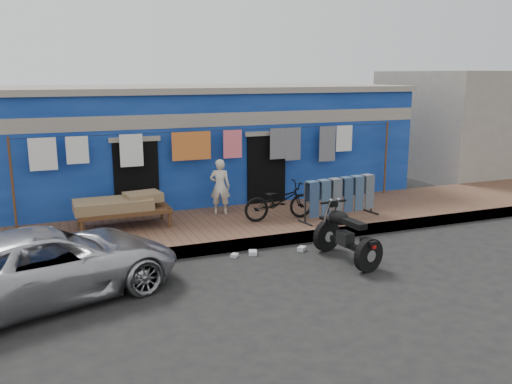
{
  "coord_description": "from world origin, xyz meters",
  "views": [
    {
      "loc": [
        -4.38,
        -8.85,
        3.72
      ],
      "look_at": [
        0.0,
        2.0,
        1.15
      ],
      "focal_mm": 38.0,
      "sensor_mm": 36.0,
      "label": 1
    }
  ],
  "objects_px": {
    "car": "(49,263)",
    "jeans_rack": "(340,197)",
    "charpoy": "(124,212)",
    "seated_person": "(220,186)",
    "bicycle": "(279,197)",
    "motorcycle": "(347,234)"
  },
  "relations": [
    {
      "from": "seated_person",
      "to": "charpoy",
      "type": "bearing_deg",
      "value": 31.69
    },
    {
      "from": "charpoy",
      "to": "jeans_rack",
      "type": "relative_size",
      "value": 1.0
    },
    {
      "from": "bicycle",
      "to": "motorcycle",
      "type": "height_order",
      "value": "bicycle"
    },
    {
      "from": "car",
      "to": "seated_person",
      "type": "height_order",
      "value": "seated_person"
    },
    {
      "from": "car",
      "to": "jeans_rack",
      "type": "xyz_separation_m",
      "value": [
        6.69,
        1.91,
        0.14
      ]
    },
    {
      "from": "car",
      "to": "bicycle",
      "type": "height_order",
      "value": "bicycle"
    },
    {
      "from": "car",
      "to": "charpoy",
      "type": "height_order",
      "value": "car"
    },
    {
      "from": "car",
      "to": "jeans_rack",
      "type": "bearing_deg",
      "value": -91.36
    },
    {
      "from": "seated_person",
      "to": "charpoy",
      "type": "distance_m",
      "value": 2.5
    },
    {
      "from": "seated_person",
      "to": "jeans_rack",
      "type": "relative_size",
      "value": 0.63
    },
    {
      "from": "car",
      "to": "seated_person",
      "type": "relative_size",
      "value": 3.2
    },
    {
      "from": "bicycle",
      "to": "jeans_rack",
      "type": "height_order",
      "value": "bicycle"
    },
    {
      "from": "seated_person",
      "to": "bicycle",
      "type": "xyz_separation_m",
      "value": [
        1.13,
        -1.09,
        -0.13
      ]
    },
    {
      "from": "seated_person",
      "to": "motorcycle",
      "type": "distance_m",
      "value": 3.96
    },
    {
      "from": "seated_person",
      "to": "jeans_rack",
      "type": "xyz_separation_m",
      "value": [
        2.56,
        -1.52,
        -0.18
      ]
    },
    {
      "from": "bicycle",
      "to": "charpoy",
      "type": "xyz_separation_m",
      "value": [
        -3.58,
        0.7,
        -0.2
      ]
    },
    {
      "from": "seated_person",
      "to": "bicycle",
      "type": "relative_size",
      "value": 0.8
    },
    {
      "from": "car",
      "to": "seated_person",
      "type": "distance_m",
      "value": 5.37
    },
    {
      "from": "jeans_rack",
      "to": "motorcycle",
      "type": "bearing_deg",
      "value": -117.16
    },
    {
      "from": "bicycle",
      "to": "motorcycle",
      "type": "distance_m",
      "value": 2.61
    },
    {
      "from": "seated_person",
      "to": "jeans_rack",
      "type": "height_order",
      "value": "seated_person"
    },
    {
      "from": "seated_person",
      "to": "bicycle",
      "type": "height_order",
      "value": "seated_person"
    }
  ]
}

